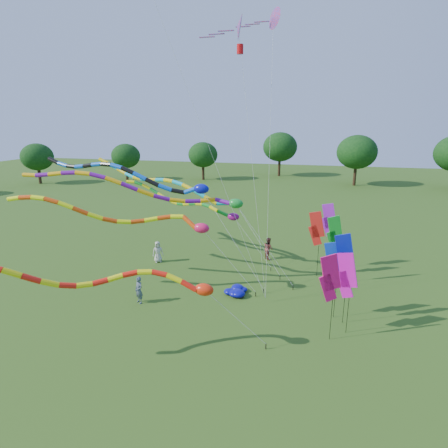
% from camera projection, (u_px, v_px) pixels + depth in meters
% --- Properties ---
extents(ground, '(160.00, 160.00, 0.00)m').
position_uv_depth(ground, '(207.00, 331.00, 19.73)').
color(ground, '#2A5015').
rests_on(ground, ground).
extents(tree_ring, '(119.79, 121.45, 9.40)m').
position_uv_depth(tree_ring, '(184.00, 278.00, 12.77)').
color(tree_ring, '#382314').
rests_on(tree_ring, ground).
extents(tube_kite_red, '(11.31, 5.01, 5.78)m').
position_uv_depth(tube_kite_red, '(127.00, 281.00, 16.49)').
color(tube_kite_red, black).
rests_on(tube_kite_red, ground).
extents(tube_kite_orange, '(14.25, 3.57, 7.07)m').
position_uv_depth(tube_kite_orange, '(132.00, 217.00, 22.48)').
color(tube_kite_orange, black).
rests_on(tube_kite_orange, ground).
extents(tube_kite_purple, '(16.86, 3.20, 8.41)m').
position_uv_depth(tube_kite_purple, '(152.00, 191.00, 23.28)').
color(tube_kite_purple, black).
rests_on(tube_kite_purple, ground).
extents(tube_kite_blue, '(15.42, 1.45, 8.74)m').
position_uv_depth(tube_kite_blue, '(140.00, 177.00, 24.22)').
color(tube_kite_blue, black).
rests_on(tube_kite_blue, ground).
extents(tube_kite_cyan, '(16.34, 5.09, 8.12)m').
position_uv_depth(tube_kite_cyan, '(176.00, 186.00, 28.78)').
color(tube_kite_cyan, black).
rests_on(tube_kite_cyan, ground).
extents(tube_kite_green, '(12.78, 3.19, 6.35)m').
position_uv_depth(tube_kite_green, '(192.00, 204.00, 29.60)').
color(tube_kite_green, black).
rests_on(tube_kite_green, ground).
extents(delta_kite_high_a, '(4.33, 1.76, 16.32)m').
position_uv_depth(delta_kite_high_a, '(238.00, 28.00, 20.12)').
color(delta_kite_high_a, black).
rests_on(delta_kite_high_a, ground).
extents(delta_kite_high_c, '(3.09, 4.44, 17.24)m').
position_uv_depth(delta_kite_high_c, '(273.00, 18.00, 21.92)').
color(delta_kite_high_c, black).
rests_on(delta_kite_high_c, ground).
extents(banner_pole_violet, '(1.16, 0.20, 5.02)m').
position_uv_depth(banner_pole_violet, '(329.00, 220.00, 27.17)').
color(banner_pole_violet, black).
rests_on(banner_pole_violet, ground).
extents(banner_pole_blue_a, '(1.16, 0.14, 4.48)m').
position_uv_depth(banner_pole_blue_a, '(333.00, 263.00, 20.33)').
color(banner_pole_blue_a, black).
rests_on(banner_pole_blue_a, ground).
extents(banner_pole_magenta_a, '(1.10, 0.54, 4.62)m').
position_uv_depth(banner_pole_magenta_a, '(330.00, 278.00, 18.06)').
color(banner_pole_magenta_a, black).
rests_on(banner_pole_magenta_a, ground).
extents(banner_pole_magenta_b, '(1.13, 0.44, 4.42)m').
position_uv_depth(banner_pole_magenta_b, '(346.00, 276.00, 18.89)').
color(banner_pole_magenta_b, black).
rests_on(banner_pole_magenta_b, ground).
extents(banner_pole_green, '(1.12, 0.45, 4.78)m').
position_uv_depth(banner_pole_green, '(335.00, 234.00, 24.60)').
color(banner_pole_green, black).
rests_on(banner_pole_green, ground).
extents(banner_pole_red, '(1.16, 0.13, 4.75)m').
position_uv_depth(banner_pole_red, '(316.00, 229.00, 25.93)').
color(banner_pole_red, black).
rests_on(banner_pole_red, ground).
extents(banner_pole_blue_b, '(1.16, 0.23, 5.13)m').
position_uv_depth(banner_pole_blue_b, '(344.00, 256.00, 19.56)').
color(banner_pole_blue_b, black).
rests_on(banner_pole_blue_b, ground).
extents(blue_nylon_heap, '(1.57, 1.38, 0.47)m').
position_uv_depth(blue_nylon_heap, '(235.00, 292.00, 23.81)').
color(blue_nylon_heap, '#0B0C96').
rests_on(blue_nylon_heap, ground).
extents(person_a, '(0.98, 0.90, 1.68)m').
position_uv_depth(person_a, '(158.00, 252.00, 29.18)').
color(person_a, beige).
rests_on(person_a, ground).
extents(person_b, '(0.73, 0.66, 1.68)m').
position_uv_depth(person_b, '(139.00, 290.00, 22.57)').
color(person_b, '#44515F').
rests_on(person_b, ground).
extents(person_c, '(1.04, 1.08, 1.76)m').
position_uv_depth(person_c, '(268.00, 248.00, 29.86)').
color(person_c, brown).
rests_on(person_c, ground).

